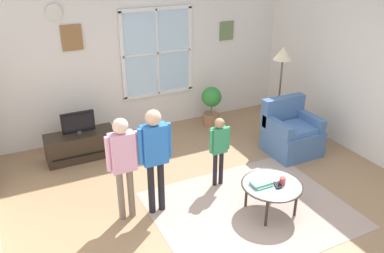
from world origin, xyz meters
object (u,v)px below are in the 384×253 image
armchair (291,134)px  cup (282,181)px  book_stack (261,183)px  person_pink_shirt (123,158)px  potted_plant_by_window (211,104)px  television (78,122)px  floor_lamp (282,62)px  remote_near_cup (276,185)px  person_green_shirt (219,144)px  tv_stand (81,146)px  remote_near_books (279,185)px  person_blue_shirt (155,150)px  coffee_table (272,186)px

armchair → cup: (-1.14, -1.23, 0.12)m
book_stack → cup: bearing=-23.6°
person_pink_shirt → potted_plant_by_window: size_ratio=1.78×
television → book_stack: (1.72, -2.42, -0.19)m
book_stack → person_pink_shirt: bearing=157.5°
person_pink_shirt → floor_lamp: (3.11, 1.11, 0.49)m
television → remote_near_cup: size_ratio=3.60×
potted_plant_by_window → person_green_shirt: bearing=-115.8°
cup → remote_near_cup: size_ratio=0.68×
tv_stand → person_pink_shirt: bearing=-84.1°
book_stack → cup: cup is taller
armchair → book_stack: size_ratio=3.40×
television → remote_near_books: (1.92, -2.53, -0.20)m
tv_stand → potted_plant_by_window: bearing=4.3°
person_green_shirt → potted_plant_by_window: person_green_shirt is taller
person_green_shirt → person_blue_shirt: 1.04m
coffee_table → cup: bearing=-26.6°
armchair → remote_near_books: size_ratio=6.21×
coffee_table → remote_near_cup: 0.07m
armchair → person_pink_shirt: size_ratio=0.65×
remote_near_cup → person_blue_shirt: 1.56m
tv_stand → remote_near_books: size_ratio=7.64×
armchair → person_blue_shirt: 2.65m
person_green_shirt → book_stack: bearing=-78.6°
television → coffee_table: bearing=-53.1°
remote_near_books → person_blue_shirt: 1.59m
television → cup: size_ratio=5.28×
book_stack → remote_near_cup: 0.19m
book_stack → coffee_table: bearing=-21.0°
television → floor_lamp: floor_lamp is taller
armchair → coffee_table: armchair is taller
television → person_blue_shirt: size_ratio=0.36×
remote_near_books → person_blue_shirt: (-1.35, 0.70, 0.46)m
tv_stand → cup: size_ratio=11.22×
person_pink_shirt → person_blue_shirt: 0.38m
tv_stand → armchair: 3.36m
person_pink_shirt → potted_plant_by_window: bearing=41.1°
person_blue_shirt → remote_near_books: bearing=-27.5°
book_stack → person_green_shirt: 0.83m
person_blue_shirt → floor_lamp: size_ratio=0.88×
coffee_table → floor_lamp: size_ratio=0.48×
book_stack → potted_plant_by_window: size_ratio=0.34×
television → armchair: (3.10, -1.29, -0.29)m
tv_stand → book_stack: (1.72, -2.42, 0.21)m
television → potted_plant_by_window: size_ratio=0.67×
tv_stand → book_stack: bearing=-54.6°
potted_plant_by_window → remote_near_cup: bearing=-101.8°
tv_stand → floor_lamp: size_ratio=0.67×
armchair → person_green_shirt: bearing=-167.5°
book_stack → person_pink_shirt: (-1.54, 0.64, 0.42)m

